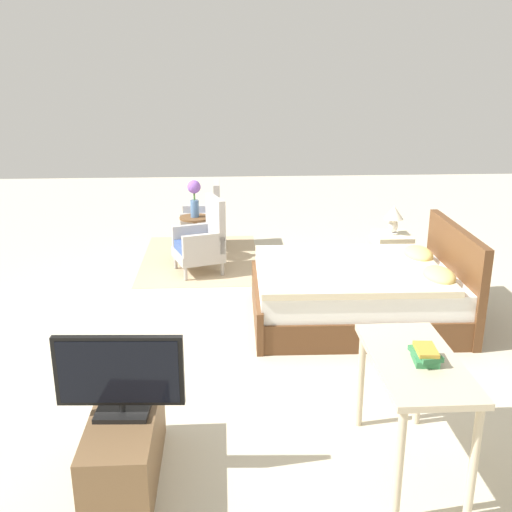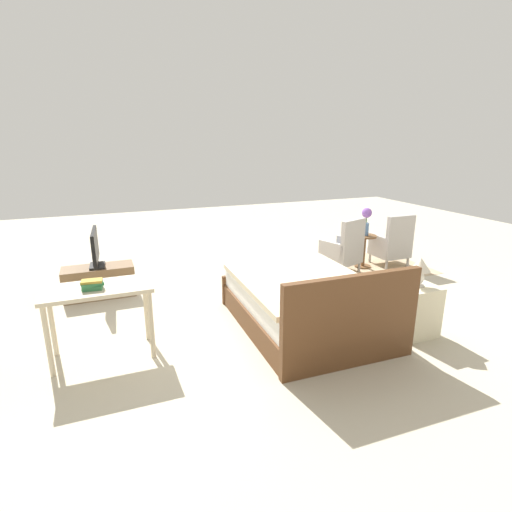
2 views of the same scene
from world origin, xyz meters
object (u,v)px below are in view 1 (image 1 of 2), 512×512
(book_stack, at_px, (425,355))
(vanity_desk, at_px, (414,376))
(side_table, at_px, (195,233))
(nightstand, at_px, (391,258))
(flower_vase, at_px, (194,195))
(table_lamp, at_px, (394,216))
(armchair_by_window_left, at_px, (205,221))
(tv_stand, at_px, (125,446))
(bed, at_px, (360,293))
(tv_flatscreen, at_px, (119,375))
(armchair_by_window_right, at_px, (203,242))

(book_stack, bearing_deg, vanity_desk, -134.26)
(side_table, distance_m, nightstand, 2.51)
(flower_vase, height_order, table_lamp, flower_vase)
(armchair_by_window_left, distance_m, tv_stand, 4.86)
(armchair_by_window_left, distance_m, side_table, 0.52)
(bed, xyz_separation_m, table_lamp, (-1.07, 0.60, 0.50))
(bed, relative_size, vanity_desk, 1.96)
(flower_vase, relative_size, book_stack, 2.15)
(side_table, bearing_deg, armchair_by_window_left, 167.92)
(side_table, height_order, flower_vase, flower_vase)
(tv_flatscreen, bearing_deg, tv_stand, 177.08)
(table_lamp, height_order, book_stack, table_lamp)
(bed, xyz_separation_m, side_table, (-2.06, -1.71, 0.06))
(book_stack, bearing_deg, tv_stand, -91.09)
(bed, xyz_separation_m, book_stack, (2.30, -0.15, 0.51))
(flower_vase, distance_m, nightstand, 2.57)
(tv_stand, bearing_deg, table_lamp, 142.41)
(nightstand, xyz_separation_m, table_lamp, (0.00, 0.00, 0.51))
(armchair_by_window_left, distance_m, tv_flatscreen, 4.87)
(table_lamp, relative_size, tv_stand, 0.34)
(bed, distance_m, flower_vase, 2.73)
(tv_stand, relative_size, book_stack, 4.32)
(side_table, distance_m, vanity_desk, 4.59)
(armchair_by_window_right, bearing_deg, table_lamp, 77.35)
(side_table, distance_m, book_stack, 4.65)
(armchair_by_window_left, relative_size, tv_stand, 0.96)
(tv_stand, bearing_deg, bed, 139.00)
(armchair_by_window_right, xyz_separation_m, tv_stand, (3.83, -0.37, -0.16))
(vanity_desk, bearing_deg, bed, 175.15)
(armchair_by_window_left, relative_size, vanity_desk, 0.88)
(book_stack, bearing_deg, armchair_by_window_left, -163.47)
(flower_vase, height_order, tv_stand, flower_vase)
(tv_stand, bearing_deg, tv_flatscreen, -2.92)
(bed, height_order, table_lamp, bed)
(armchair_by_window_right, xyz_separation_m, side_table, (-0.49, -0.11, -0.02))
(armchair_by_window_right, distance_m, vanity_desk, 4.09)
(table_lamp, bearing_deg, vanity_desk, -13.36)
(tv_flatscreen, bearing_deg, side_table, 176.50)
(armchair_by_window_right, bearing_deg, bed, 45.62)
(bed, bearing_deg, book_stack, -3.75)
(armchair_by_window_right, distance_m, tv_stand, 3.85)
(side_table, distance_m, tv_stand, 4.34)
(armchair_by_window_right, bearing_deg, side_table, -167.82)
(tv_flatscreen, bearing_deg, nightstand, 142.43)
(flower_vase, xyz_separation_m, tv_flatscreen, (4.33, -0.26, -0.15))
(table_lamp, xyz_separation_m, book_stack, (3.37, -0.75, 0.01))
(bed, xyz_separation_m, armchair_by_window_right, (-1.57, -1.60, 0.08))
(flower_vase, distance_m, vanity_desk, 4.58)
(tv_flatscreen, bearing_deg, table_lamp, 142.43)
(side_table, height_order, book_stack, book_stack)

